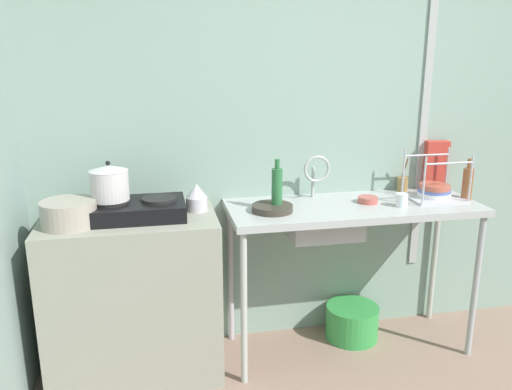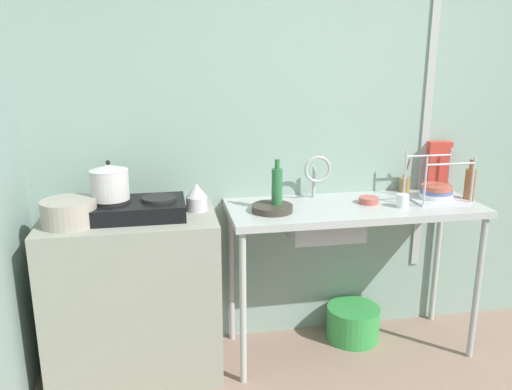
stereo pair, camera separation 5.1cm
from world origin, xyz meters
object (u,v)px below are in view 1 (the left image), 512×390
object	(u,v)px
cereal_box	(436,165)
bucket_on_floor	(352,322)
stove	(136,209)
small_bowl_on_drainboard	(368,200)
utensil_jar	(403,184)
pot_on_left_burner	(109,183)
bottle_by_sink	(277,189)
percolator	(197,198)
sink_basin	(322,220)
cup_by_rack	(402,200)
pot_beside_stove	(69,214)
faucet	(316,171)
dish_rack	(434,191)
frying_pan	(272,208)
bottle_by_rack	(468,183)

from	to	relation	value
cereal_box	bucket_on_floor	world-z (taller)	cereal_box
stove	cereal_box	bearing A→B (deg)	6.70
small_bowl_on_drainboard	utensil_jar	xyz separation A→B (m)	(0.32, 0.20, 0.03)
pot_on_left_burner	small_bowl_on_drainboard	bearing A→B (deg)	0.56
pot_on_left_burner	bottle_by_sink	world-z (taller)	pot_on_left_burner
percolator	sink_basin	xyz separation A→B (m)	(0.70, -0.06, -0.16)
sink_basin	cup_by_rack	world-z (taller)	cup_by_rack
cereal_box	pot_beside_stove	bearing A→B (deg)	-163.76
bucket_on_floor	bottle_by_sink	bearing A→B (deg)	-167.27
pot_on_left_burner	cup_by_rack	world-z (taller)	pot_on_left_burner
stove	bucket_on_floor	size ratio (longest dim) A/B	1.56
bottle_by_sink	cup_by_rack	bearing A→B (deg)	-5.65
stove	faucet	bearing A→B (deg)	7.48
dish_rack	bottle_by_sink	world-z (taller)	bottle_by_sink
frying_pan	bottle_by_sink	world-z (taller)	bottle_by_sink
dish_rack	bottle_by_rack	size ratio (longest dim) A/B	1.26
cup_by_rack	bottle_by_sink	distance (m)	0.71
percolator	cereal_box	bearing A→B (deg)	6.01
cup_by_rack	bottle_by_rack	size ratio (longest dim) A/B	0.30
percolator	bottle_by_sink	size ratio (longest dim) A/B	0.53
bottle_by_rack	utensil_jar	distance (m)	0.38
faucet	cup_by_rack	distance (m)	0.51
stove	bottle_by_sink	world-z (taller)	bottle_by_sink
dish_rack	bucket_on_floor	distance (m)	0.96
cup_by_rack	bottle_by_rack	world-z (taller)	bottle_by_rack
bottle_by_sink	utensil_jar	bearing A→B (deg)	15.55
pot_beside_stove	faucet	world-z (taller)	faucet
cup_by_rack	bottle_by_sink	size ratio (longest dim) A/B	0.26
percolator	pot_beside_stove	bearing A→B (deg)	-168.17
bucket_on_floor	small_bowl_on_drainboard	bearing A→B (deg)	-74.16
pot_on_left_burner	bottle_by_rack	size ratio (longest dim) A/B	0.84
faucet	stove	bearing A→B (deg)	-172.52
faucet	percolator	bearing A→B (deg)	-173.64
pot_on_left_burner	bottle_by_rack	distance (m)	2.03
pot_on_left_burner	bucket_on_floor	size ratio (longest dim) A/B	0.63
percolator	small_bowl_on_drainboard	world-z (taller)	percolator
stove	small_bowl_on_drainboard	world-z (taller)	stove
bottle_by_sink	cereal_box	bearing A→B (deg)	12.59
pot_beside_stove	bottle_by_sink	size ratio (longest dim) A/B	0.95
bottle_by_rack	utensil_jar	bearing A→B (deg)	137.48
pot_beside_stove	bottle_by_rack	distance (m)	2.22
sink_basin	bottle_by_rack	size ratio (longest dim) A/B	1.63
pot_on_left_burner	bucket_on_floor	bearing A→B (deg)	3.80
pot_beside_stove	bucket_on_floor	xyz separation A→B (m)	(1.61, 0.17, -0.87)
small_bowl_on_drainboard	bottle_by_sink	bearing A→B (deg)	-175.86
bottle_by_sink	pot_beside_stove	bearing A→B (deg)	-177.19
frying_pan	small_bowl_on_drainboard	size ratio (longest dim) A/B	1.98
pot_on_left_burner	dish_rack	xyz separation A→B (m)	(1.85, 0.01, -0.15)
dish_rack	cup_by_rack	world-z (taller)	dish_rack
faucet	cereal_box	bearing A→B (deg)	5.69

